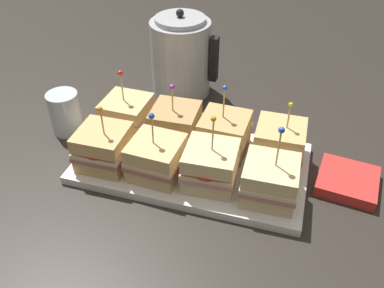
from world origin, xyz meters
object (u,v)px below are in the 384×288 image
Objects in this scene: sandwich_front_center_left at (156,158)px; napkin_stack at (347,181)px; sandwich_front_far_left at (104,147)px; sandwich_front_center_right at (211,166)px; drinking_glass at (65,113)px; sandwich_back_far_right at (279,143)px; serving_platter at (192,163)px; sandwich_front_far_right at (270,180)px; sandwich_back_center_right at (224,134)px; sandwich_back_far_left at (127,116)px; sandwich_back_center_left at (175,125)px; kettle_steel at (181,57)px.

sandwich_front_center_left reaches higher than napkin_stack.
sandwich_front_far_left is 0.22m from sandwich_front_center_right.
sandwich_front_center_left is at bearing -20.53° from drinking_glass.
sandwich_back_far_right is at bearing 27.06° from sandwich_front_center_left.
serving_platter is 3.31× the size of sandwich_front_far_left.
sandwich_back_center_right is at bearing 134.88° from sandwich_front_far_right.
sandwich_back_center_right reaches higher than sandwich_front_center_left.
sandwich_front_center_left is 0.23m from sandwich_front_far_right.
sandwich_front_center_left reaches higher than serving_platter.
sandwich_back_far_right is (0.12, 0.11, -0.00)m from sandwich_front_center_right.
sandwich_front_far_right is at bearing -45.12° from sandwich_back_center_right.
sandwich_front_center_left is at bearing 0.98° from sandwich_front_far_left.
drinking_glass reaches higher than serving_platter.
sandwich_back_far_left is at bearing 7.55° from drinking_glass.
sandwich_front_far_left is 0.94× the size of sandwich_back_far_left.
sandwich_back_far_left is at bearing 160.76° from serving_platter.
sandwich_back_far_left reaches higher than sandwich_back_center_left.
sandwich_back_center_right reaches higher than sandwich_back_center_left.
kettle_steel is at bearing 77.43° from sandwich_back_far_left.
sandwich_back_center_left is at bearing 134.56° from sandwich_front_center_right.
serving_platter is 0.19m from sandwich_back_far_right.
sandwich_front_center_right reaches higher than sandwich_front_center_left.
sandwich_back_far_left is at bearing 90.82° from sandwich_front_far_left.
sandwich_front_far_right is 1.04× the size of sandwich_back_far_left.
serving_platter is 0.32m from napkin_stack.
drinking_glass is (-0.38, 0.09, -0.01)m from sandwich_front_center_right.
sandwich_front_center_left and sandwich_back_center_left have the same top height.
kettle_steel is (-0.17, 0.35, 0.04)m from sandwich_front_center_right.
kettle_steel reaches higher than sandwich_front_center_left.
sandwich_front_far_right is at bearing -19.19° from serving_platter.
sandwich_front_far_left is (-0.17, -0.06, 0.05)m from serving_platter.
sandwich_front_far_left reaches higher than serving_platter.
sandwich_front_far_left is 0.93× the size of sandwich_back_center_right.
sandwich_back_center_left is at bearing 176.42° from napkin_stack.
sandwich_back_center_right is at bearing 45.22° from serving_platter.
serving_platter is at bearing -46.03° from sandwich_back_center_left.
sandwich_back_center_left is 1.42× the size of drinking_glass.
sandwich_back_far_left is at bearing 134.25° from sandwich_front_center_left.
serving_platter is 2.10× the size of kettle_steel.
sandwich_front_center_right is at bearing -161.58° from napkin_stack.
sandwich_front_center_left reaches higher than drinking_glass.
sandwich_front_far_right is (0.12, -0.01, -0.00)m from sandwich_front_center_right.
kettle_steel is at bearing 51.80° from drinking_glass.
sandwich_back_center_right is 0.69× the size of kettle_steel.
sandwich_front_center_right is 1.08× the size of sandwich_back_center_left.
sandwich_back_far_right is at bearing 2.01° from drinking_glass.
sandwich_back_far_left is (-0.00, 0.12, 0.00)m from sandwich_front_far_left.
sandwich_front_far_left is 1.13× the size of napkin_stack.
napkin_stack reaches higher than serving_platter.
sandwich_front_far_left is 0.25m from sandwich_back_center_right.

